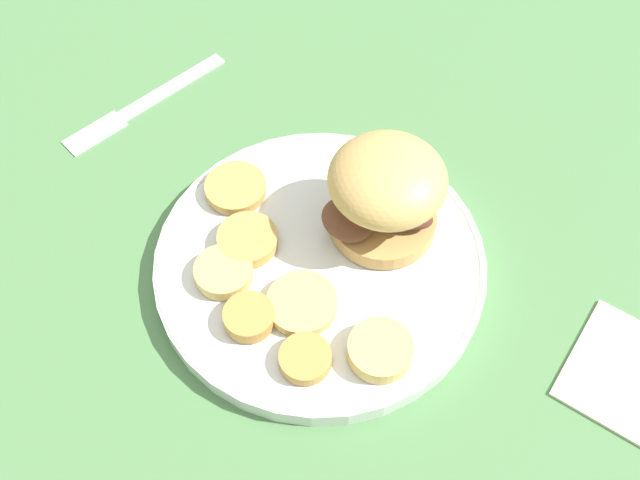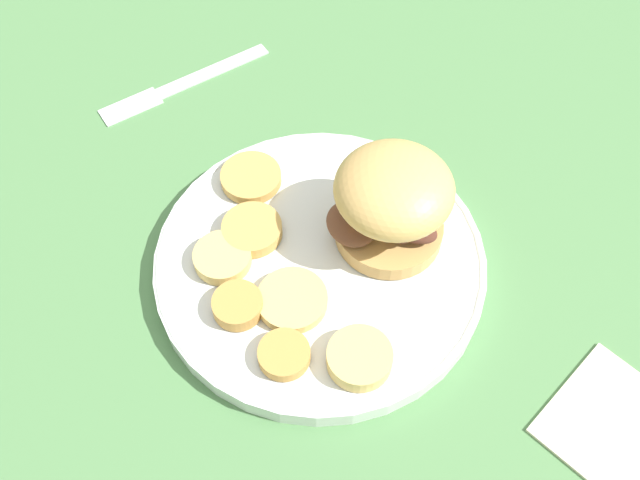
% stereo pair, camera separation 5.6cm
% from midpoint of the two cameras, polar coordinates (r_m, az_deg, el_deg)
% --- Properties ---
extents(ground_plane, '(4.00, 4.00, 0.00)m').
position_cam_midpoint_polar(ground_plane, '(0.63, -2.57, -2.44)').
color(ground_plane, '#4C7A47').
extents(dinner_plate, '(0.27, 0.27, 0.02)m').
position_cam_midpoint_polar(dinner_plate, '(0.62, -2.61, -1.92)').
color(dinner_plate, silver).
rests_on(dinner_plate, ground_plane).
extents(sandwich, '(0.09, 0.10, 0.09)m').
position_cam_midpoint_polar(sandwich, '(0.59, 2.21, 3.56)').
color(sandwich, tan).
rests_on(sandwich, dinner_plate).
extents(potato_round_0, '(0.04, 0.04, 0.01)m').
position_cam_midpoint_polar(potato_round_0, '(0.58, -8.23, -6.05)').
color(potato_round_0, '#BC8942').
rests_on(potato_round_0, dinner_plate).
extents(potato_round_1, '(0.06, 0.06, 0.01)m').
position_cam_midpoint_polar(potato_round_1, '(0.58, -4.16, -5.05)').
color(potato_round_1, '#DBB766').
rests_on(potato_round_1, dinner_plate).
extents(potato_round_2, '(0.05, 0.05, 0.01)m').
position_cam_midpoint_polar(potato_round_2, '(0.62, -8.15, -0.16)').
color(potato_round_2, tan).
rests_on(potato_round_2, dinner_plate).
extents(potato_round_3, '(0.05, 0.05, 0.01)m').
position_cam_midpoint_polar(potato_round_3, '(0.56, 1.73, -8.60)').
color(potato_round_3, '#DBB766').
rests_on(potato_round_3, dinner_plate).
extents(potato_round_4, '(0.04, 0.04, 0.01)m').
position_cam_midpoint_polar(potato_round_4, '(0.56, -4.04, -9.23)').
color(potato_round_4, '#BC8942').
rests_on(potato_round_4, dinner_plate).
extents(potato_round_5, '(0.05, 0.05, 0.01)m').
position_cam_midpoint_polar(potato_round_5, '(0.60, -10.02, -2.60)').
color(potato_round_5, '#DBB766').
rests_on(potato_round_5, dinner_plate).
extents(potato_round_6, '(0.05, 0.05, 0.01)m').
position_cam_midpoint_polar(potato_round_6, '(0.65, -8.92, 3.77)').
color(potato_round_6, tan).
rests_on(potato_round_6, dinner_plate).
extents(fork, '(0.05, 0.18, 0.00)m').
position_cam_midpoint_polar(fork, '(0.77, -15.32, 9.93)').
color(fork, silver).
rests_on(fork, ground_plane).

